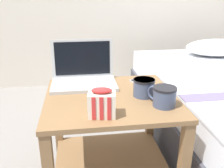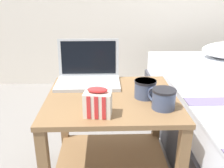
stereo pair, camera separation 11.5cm
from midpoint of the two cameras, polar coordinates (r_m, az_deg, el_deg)
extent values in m
ellipsoid|color=white|center=(2.43, 21.84, 7.75)|extent=(0.59, 0.36, 0.14)
cube|color=olive|center=(1.23, -2.97, -3.32)|extent=(0.63, 0.58, 0.02)
cube|color=olive|center=(1.43, -2.68, -17.53)|extent=(0.59, 0.54, 0.02)
cube|color=olive|center=(1.59, -14.28, -8.67)|extent=(0.04, 0.04, 0.50)
cube|color=olive|center=(1.62, 6.71, -7.48)|extent=(0.04, 0.04, 0.50)
cube|color=#B7BABC|center=(1.36, -8.82, -0.14)|extent=(0.35, 0.22, 0.02)
cube|color=silver|center=(1.37, -8.84, 0.51)|extent=(0.29, 0.12, 0.00)
cube|color=silver|center=(1.30, -8.86, -0.64)|extent=(0.10, 0.05, 0.00)
cube|color=#B7BABC|center=(1.44, -9.05, 5.82)|extent=(0.35, 0.03, 0.21)
cube|color=black|center=(1.44, -9.05, 5.79)|extent=(0.31, 0.02, 0.19)
cube|color=black|center=(1.46, -8.16, 3.60)|extent=(0.03, 0.01, 0.04)
cube|color=black|center=(1.45, -7.33, 4.46)|extent=(0.04, 0.01, 0.04)
cylinder|color=#3F4C6B|center=(1.12, 9.05, -2.94)|extent=(0.10, 0.10, 0.09)
cylinder|color=black|center=(1.10, 9.17, -1.05)|extent=(0.10, 0.10, 0.01)
cylinder|color=black|center=(1.11, 9.14, -1.48)|extent=(0.09, 0.09, 0.01)
torus|color=#3F4C6B|center=(1.15, 6.79, -2.13)|extent=(0.05, 0.06, 0.07)
cylinder|color=#3F4C6B|center=(1.21, 4.62, -0.89)|extent=(0.10, 0.10, 0.09)
cylinder|color=black|center=(1.20, 4.67, 0.81)|extent=(0.11, 0.11, 0.01)
cylinder|color=black|center=(1.20, 4.66, 0.41)|extent=(0.09, 0.09, 0.01)
torus|color=#3F4C6B|center=(1.26, 4.94, 0.09)|extent=(0.03, 0.07, 0.07)
cube|color=silver|center=(1.02, -5.58, -4.78)|extent=(0.12, 0.09, 0.10)
cube|color=red|center=(0.99, -7.56, -5.72)|extent=(0.02, 0.00, 0.10)
cube|color=red|center=(0.98, -5.79, -5.74)|extent=(0.02, 0.00, 0.10)
cube|color=red|center=(0.98, -4.01, -5.76)|extent=(0.02, 0.00, 0.10)
ellipsoid|color=red|center=(0.99, -5.71, -1.55)|extent=(0.09, 0.06, 0.02)
cube|color=#B7BABC|center=(1.38, 4.39, 0.13)|extent=(0.12, 0.16, 0.01)
cube|color=black|center=(1.38, 4.40, 0.33)|extent=(0.10, 0.14, 0.00)
camera|label=1|loc=(0.06, -92.86, -1.08)|focal=40.00mm
camera|label=2|loc=(0.06, 87.14, 1.08)|focal=40.00mm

